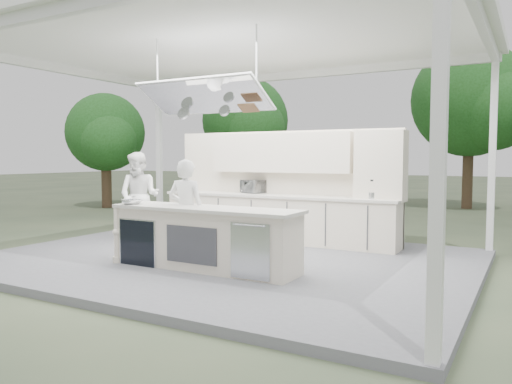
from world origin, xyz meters
The scene contains 12 objects.
ground centered at (0.00, 0.00, 0.00)m, with size 90.00×90.00×0.00m, color #4F573C.
stage_deck centered at (0.00, 0.00, 0.06)m, with size 8.00×6.00×0.12m, color slate.
tent centered at (0.00, -0.01, 3.71)m, with size 8.20×6.20×3.86m.
demo_island centered at (0.18, -0.91, 0.60)m, with size 3.10×0.79×0.95m.
back_counter centered at (0.00, 1.90, 0.60)m, with size 5.08×0.72×0.95m.
back_wall_unit centered at (0.44, 2.11, 1.57)m, with size 5.05×0.48×2.25m.
tree_cluster centered at (-0.16, 9.77, 3.29)m, with size 19.55×9.40×5.85m.
head_chef centered at (-0.31, -0.70, 0.96)m, with size 0.61×0.40×1.68m, color white.
sous_chef centered at (-2.53, 0.64, 1.03)m, with size 0.88×0.69×1.81m, color white.
toaster_oven centered at (-0.65, 2.08, 1.21)m, with size 0.50×0.34×0.28m, color silver.
bowl_large centered at (-1.10, -1.08, 1.10)m, with size 0.29×0.29×0.07m, color silver.
bowl_small centered at (-1.10, -1.15, 1.11)m, with size 0.26×0.26×0.08m, color silver.
Camera 1 is at (4.58, -7.13, 1.83)m, focal length 35.00 mm.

